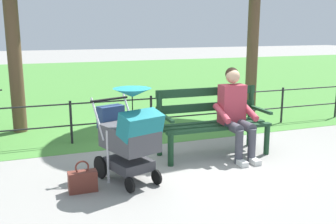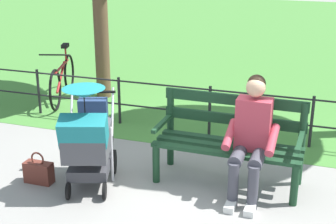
# 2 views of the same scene
# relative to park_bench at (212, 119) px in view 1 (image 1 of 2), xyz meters

# --- Properties ---
(ground_plane) EXTENTS (60.00, 60.00, 0.00)m
(ground_plane) POSITION_rel_park_bench_xyz_m (0.53, 0.12, -0.53)
(ground_plane) COLOR gray
(grass_lawn) EXTENTS (40.00, 16.00, 0.01)m
(grass_lawn) POSITION_rel_park_bench_xyz_m (0.53, -8.68, -0.52)
(grass_lawn) COLOR #478438
(grass_lawn) RESTS_ON ground
(park_bench) EXTENTS (1.61, 0.62, 0.96)m
(park_bench) POSITION_rel_park_bench_xyz_m (0.00, 0.00, 0.00)
(park_bench) COLOR #193D23
(park_bench) RESTS_ON ground
(person_on_bench) EXTENTS (0.54, 0.74, 1.28)m
(person_on_bench) POSITION_rel_park_bench_xyz_m (-0.26, 0.22, 0.15)
(person_on_bench) COLOR #42424C
(person_on_bench) RESTS_ON ground
(stroller) EXTENTS (0.74, 0.99, 1.15)m
(stroller) POSITION_rel_park_bench_xyz_m (1.40, 0.64, 0.07)
(stroller) COLOR black
(stroller) RESTS_ON ground
(handbag) EXTENTS (0.32, 0.14, 0.37)m
(handbag) POSITION_rel_park_bench_xyz_m (1.99, 0.74, -0.40)
(handbag) COLOR brown
(handbag) RESTS_ON ground
(park_fence) EXTENTS (8.08, 0.04, 0.70)m
(park_fence) POSITION_rel_park_bench_xyz_m (0.25, -1.22, -0.10)
(park_fence) COLOR black
(park_fence) RESTS_ON ground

